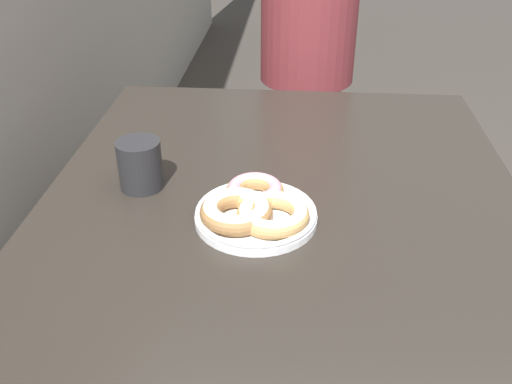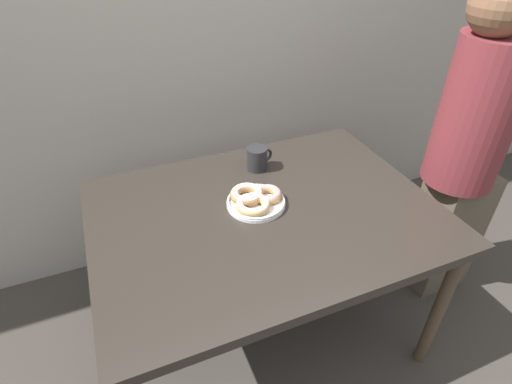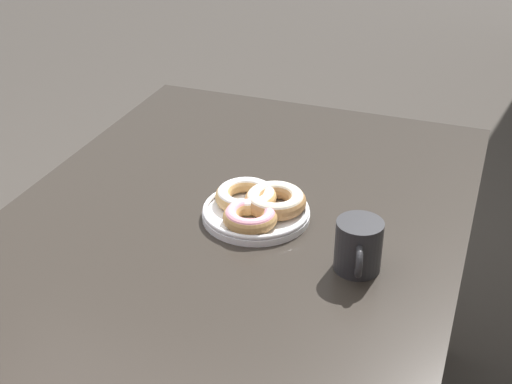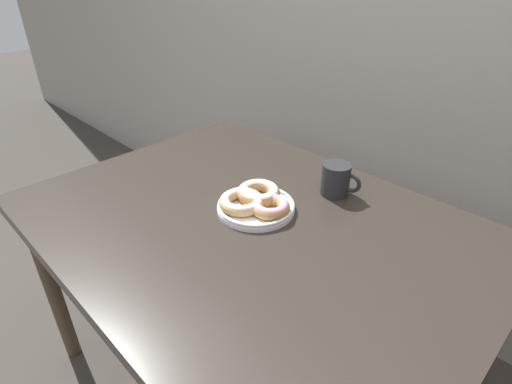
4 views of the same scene
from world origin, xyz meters
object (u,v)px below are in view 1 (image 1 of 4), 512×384
Objects in this scene: donut_plate at (254,209)px; person_figure at (308,42)px; dining_table at (281,243)px; coffee_mug at (140,164)px.

person_figure is at bearing -5.88° from donut_plate.
dining_table is 5.28× the size of donut_plate.
dining_table is 0.86× the size of person_figure.
donut_plate is 0.94m from person_figure.
person_figure is (0.93, -0.10, 0.03)m from donut_plate.
coffee_mug is (0.11, 0.23, 0.02)m from donut_plate.
donut_plate is (-0.02, 0.05, 0.09)m from dining_table.
person_figure reaches higher than coffee_mug.
dining_table is 10.41× the size of coffee_mug.
donut_plate is 1.97× the size of coffee_mug.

